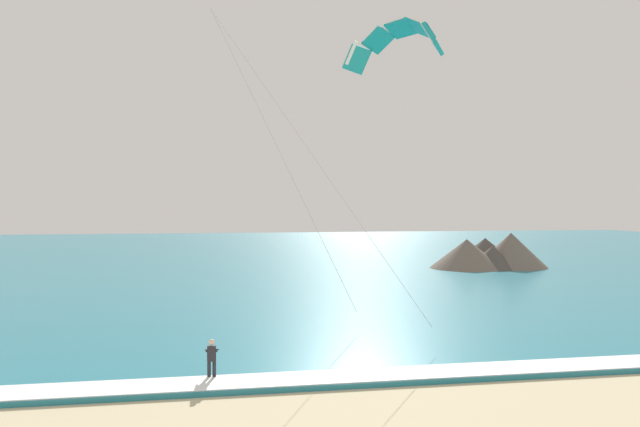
# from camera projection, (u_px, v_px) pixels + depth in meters

# --- Properties ---
(sea) EXTENTS (200.00, 120.00, 0.20)m
(sea) POSITION_uv_depth(u_px,v_px,m) (236.00, 254.00, 80.90)
(sea) COLOR teal
(sea) RESTS_ON ground
(surf_foam) EXTENTS (200.00, 1.86, 0.04)m
(surf_foam) POSITION_uv_depth(u_px,v_px,m) (288.00, 379.00, 22.79)
(surf_foam) COLOR white
(surf_foam) RESTS_ON sea
(surfboard) EXTENTS (0.47, 1.41, 0.09)m
(surfboard) POSITION_uv_depth(u_px,v_px,m) (212.00, 382.00, 23.03)
(surfboard) COLOR #E04C38
(surfboard) RESTS_ON ground
(kitesurfer) EXTENTS (0.55, 0.53, 1.69)m
(kitesurfer) POSITION_uv_depth(u_px,v_px,m) (212.00, 358.00, 23.03)
(kitesurfer) COLOR #232328
(kitesurfer) RESTS_ON ground
(kite_primary) EXTENTS (10.65, 7.43, 14.87)m
(kite_primary) POSITION_uv_depth(u_px,v_px,m) (395.00, 40.00, 29.50)
(kite_primary) COLOR teal
(headland_right) EXTENTS (13.17, 10.00, 3.88)m
(headland_right) POSITION_uv_depth(u_px,v_px,m) (489.00, 253.00, 63.49)
(headland_right) COLOR #665B51
(headland_right) RESTS_ON ground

